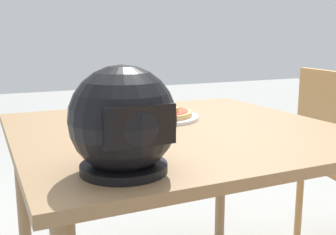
% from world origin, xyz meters
% --- Properties ---
extents(dining_table, '(1.08, 1.05, 0.74)m').
position_xyz_m(dining_table, '(0.00, 0.00, 0.66)').
color(dining_table, olive).
rests_on(dining_table, ground).
extents(pizza_plate, '(0.30, 0.30, 0.01)m').
position_xyz_m(pizza_plate, '(-0.01, -0.17, 0.75)').
color(pizza_plate, white).
rests_on(pizza_plate, dining_table).
extents(pizza, '(0.25, 0.25, 0.05)m').
position_xyz_m(pizza, '(-0.01, -0.16, 0.77)').
color(pizza, tan).
rests_on(pizza, pizza_plate).
extents(motorcycle_helmet, '(0.25, 0.25, 0.25)m').
position_xyz_m(motorcycle_helmet, '(0.32, 0.37, 0.86)').
color(motorcycle_helmet, black).
rests_on(motorcycle_helmet, dining_table).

